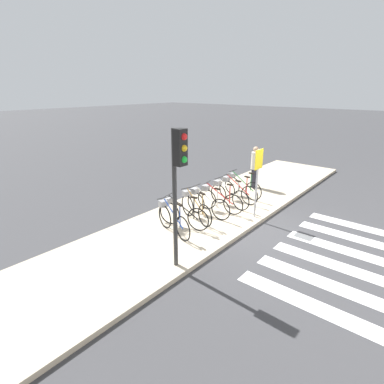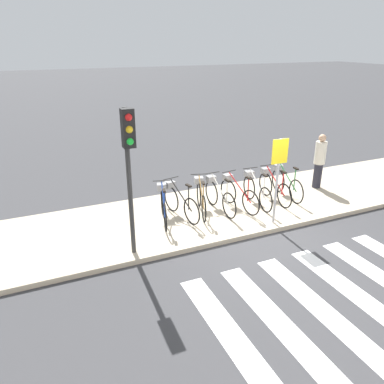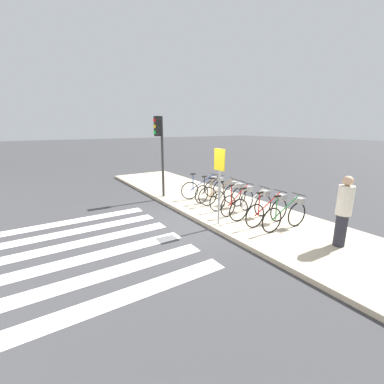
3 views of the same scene
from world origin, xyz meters
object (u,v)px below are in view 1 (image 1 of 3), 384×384
object	(u,v)px
parked_bicycle_6	(236,189)
parked_bicycle_7	(241,185)
parked_bicycle_2	(194,207)
parked_bicycle_3	(206,203)
parked_bicycle_4	(217,199)
parked_bicycle_0	(172,218)
parked_bicycle_5	(227,194)
pedestrian	(255,166)
sign_post	(258,172)
traffic_light	(178,171)
parked_bicycle_1	(181,213)

from	to	relation	value
parked_bicycle_6	parked_bicycle_7	size ratio (longest dim) A/B	1.00
parked_bicycle_2	parked_bicycle_3	world-z (taller)	same
parked_bicycle_4	parked_bicycle_6	xyz separation A→B (m)	(1.22, 0.04, 0.00)
parked_bicycle_0	parked_bicycle_4	xyz separation A→B (m)	(2.14, -0.06, 0.00)
parked_bicycle_4	parked_bicycle_5	world-z (taller)	same
parked_bicycle_2	pedestrian	world-z (taller)	pedestrian
parked_bicycle_5	parked_bicycle_7	distance (m)	1.14
parked_bicycle_2	parked_bicycle_7	distance (m)	2.78
parked_bicycle_2	pedestrian	size ratio (longest dim) A/B	0.94
parked_bicycle_0	parked_bicycle_6	world-z (taller)	same
parked_bicycle_6	pedestrian	xyz separation A→B (m)	(1.89, 0.29, 0.45)
parked_bicycle_2	parked_bicycle_7	size ratio (longest dim) A/B	0.96
pedestrian	sign_post	distance (m)	3.18
parked_bicycle_2	parked_bicycle_6	size ratio (longest dim) A/B	0.96
parked_bicycle_5	parked_bicycle_7	size ratio (longest dim) A/B	1.00
parked_bicycle_5	traffic_light	xyz separation A→B (m)	(-3.88, -1.27, 1.85)
parked_bicycle_4	parked_bicycle_3	bearing A→B (deg)	172.13
parked_bicycle_5	parked_bicycle_2	bearing A→B (deg)	175.60
parked_bicycle_1	parked_bicycle_7	xyz separation A→B (m)	(3.41, 0.02, 0.00)
parked_bicycle_5	parked_bicycle_6	bearing A→B (deg)	2.63
parked_bicycle_2	parked_bicycle_6	world-z (taller)	same
parked_bicycle_2	pedestrian	xyz separation A→B (m)	(4.15, 0.20, 0.45)
parked_bicycle_4	parked_bicycle_0	bearing A→B (deg)	178.27
parked_bicycle_7	parked_bicycle_6	bearing A→B (deg)	-167.37
parked_bicycle_1	pedestrian	world-z (taller)	pedestrian
parked_bicycle_2	traffic_light	size ratio (longest dim) A/B	0.51
pedestrian	traffic_light	xyz separation A→B (m)	(-6.38, -1.60, 1.40)
parked_bicycle_7	sign_post	bearing A→B (deg)	-134.61
parked_bicycle_1	sign_post	xyz separation A→B (m)	(2.07, -1.34, 1.05)
parked_bicycle_1	pedestrian	xyz separation A→B (m)	(4.78, 0.20, 0.45)
parked_bicycle_6	traffic_light	world-z (taller)	traffic_light
parked_bicycle_3	parked_bicycle_7	world-z (taller)	same
parked_bicycle_0	parked_bicycle_5	world-z (taller)	same
parked_bicycle_1	sign_post	bearing A→B (deg)	-33.05
parked_bicycle_1	parked_bicycle_3	size ratio (longest dim) A/B	0.99
parked_bicycle_3	traffic_light	xyz separation A→B (m)	(-2.73, -1.34, 1.85)
parked_bicycle_2	parked_bicycle_6	distance (m)	2.26
parked_bicycle_5	sign_post	distance (m)	1.62
traffic_light	parked_bicycle_2	bearing A→B (deg)	32.14
parked_bicycle_4	traffic_light	distance (m)	3.97
parked_bicycle_5	parked_bicycle_6	distance (m)	0.61
parked_bicycle_6	traffic_light	distance (m)	5.03
parked_bicycle_6	parked_bicycle_7	world-z (taller)	same
parked_bicycle_2	parked_bicycle_7	bearing A→B (deg)	0.36
parked_bicycle_2	parked_bicycle_7	xyz separation A→B (m)	(2.78, 0.02, 0.00)
parked_bicycle_5	parked_bicycle_1	bearing A→B (deg)	176.83
parked_bicycle_2	parked_bicycle_3	size ratio (longest dim) A/B	0.96
parked_bicycle_7	traffic_light	distance (m)	5.52
parked_bicycle_0	parked_bicycle_3	xyz separation A→B (m)	(1.60, 0.01, 0.00)
parked_bicycle_5	parked_bicycle_6	world-z (taller)	same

